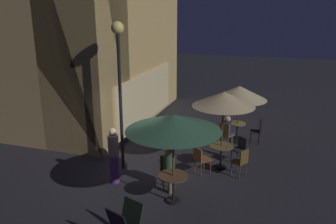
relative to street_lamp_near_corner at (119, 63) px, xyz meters
name	(u,v)px	position (x,y,z in m)	size (l,w,h in m)	color
ground_plane	(133,177)	(-0.52, -0.58, -3.41)	(60.00, 60.00, 0.00)	#222227
cafe_building	(89,28)	(3.44, 2.98, 0.79)	(8.67, 6.52, 8.41)	tan
street_lamp_near_corner	(119,63)	(0.00, 0.00, 0.00)	(0.38, 0.38, 4.60)	black
menu_sandwich_board	(125,223)	(-3.29, -1.63, -2.96)	(0.78, 0.73, 0.87)	black
cafe_table_0	(237,129)	(3.44, -3.19, -2.89)	(0.63, 0.63, 0.77)	black
cafe_table_1	(173,182)	(-1.42, -2.14, -2.83)	(0.79, 0.79, 0.77)	black
cafe_table_2	(221,151)	(0.99, -2.99, -2.84)	(0.77, 0.77, 0.77)	black
patio_umbrella_0	(239,93)	(3.44, -3.19, -1.46)	(2.06, 2.06, 2.21)	black
patio_umbrella_1	(173,123)	(-1.42, -2.14, -1.20)	(2.43, 2.43, 2.42)	black
patio_umbrella_2	(224,99)	(0.99, -2.99, -1.12)	(1.94, 1.94, 2.53)	black
cafe_chair_0	(258,129)	(3.52, -3.96, -2.84)	(0.42, 0.42, 0.95)	black
cafe_chair_1	(226,133)	(2.70, -2.86, -2.82)	(0.55, 0.55, 0.99)	brown
cafe_chair_2	(168,169)	(-0.68, -1.75, -2.85)	(0.58, 0.58, 0.93)	brown
cafe_chair_3	(200,158)	(0.41, -2.45, -2.88)	(0.62, 0.62, 0.87)	brown
cafe_chair_4	(241,160)	(0.58, -3.68, -2.87)	(0.53, 0.53, 0.90)	#4E401A
cafe_chair_5	(240,147)	(1.66, -3.52, -2.89)	(0.53, 0.53, 0.86)	black
patron_seated_0	(228,129)	(2.84, -2.93, -2.72)	(0.51, 0.43, 1.22)	#26274C
patron_seated_1	(169,167)	(-0.82, -1.83, -2.72)	(0.51, 0.45, 1.22)	#826A58
patron_standing_2	(114,155)	(-0.96, -0.19, -2.54)	(0.31, 0.31, 1.70)	#57306D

